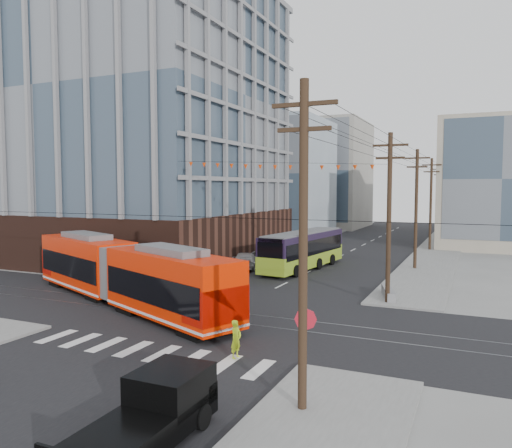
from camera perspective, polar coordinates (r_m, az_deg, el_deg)
The scene contains 17 objects.
ground at distance 26.54m, azimuth -8.34°, elevation -12.34°, with size 160.00×160.00×0.00m, color slate.
office_building at distance 57.41m, azimuth -14.84°, elevation 10.82°, with size 30.00×25.00×28.60m, color #381E16.
bg_bldg_nw_near at distance 79.62m, azimuth 1.42°, elevation 5.24°, with size 18.00×16.00×18.00m, color #8C99A5.
bg_bldg_ne_near at distance 69.48m, azimuth 26.07°, elevation 4.15°, with size 14.00×14.00×16.00m, color gray.
bg_bldg_nw_far at distance 97.49m, azimuth 7.62°, elevation 5.60°, with size 16.00×18.00×20.00m, color gray.
bg_bldg_ne_far at distance 89.54m, azimuth 26.90°, elevation 3.39°, with size 16.00×16.00×14.00m, color #8C99A5.
utility_pole_near at distance 16.42m, azimuth 5.42°, elevation -2.92°, with size 0.30×0.30×11.00m, color black.
utility_pole_far at distance 77.64m, azimuth 20.27°, elevation 2.43°, with size 0.30×0.30×11.00m, color black.
streetcar at distance 33.27m, azimuth -14.90°, elevation -5.45°, with size 21.18×2.98×4.08m, color red, non-canonical shape.
city_bus at distance 46.28m, azimuth 5.41°, elevation -2.96°, with size 2.73×12.61×3.57m, color black, non-canonical shape.
pickup_truck at distance 15.53m, azimuth -13.10°, elevation -20.99°, with size 1.99×5.58×1.89m, color black, non-canonical shape.
parked_car_silver at distance 41.06m, azimuth -4.55°, elevation -5.29°, with size 1.64×4.70×1.55m, color #96999B.
parked_car_white at distance 46.52m, azimuth -1.27°, elevation -4.19°, with size 2.11×5.19×1.51m, color silver.
parked_car_grey at distance 50.90m, azimuth 1.31°, elevation -3.58°, with size 2.17×4.71×1.31m, color slate.
pedestrian at distance 22.56m, azimuth -2.30°, elevation -13.02°, with size 0.62×0.41×1.71m, color #CEF221.
stop_sign at distance 19.57m, azimuth 5.66°, elevation -14.10°, with size 0.85×0.85×2.79m, color #B11726, non-canonical shape.
jersey_barrier at distance 35.17m, azimuth 14.88°, elevation -7.71°, with size 0.81×3.62×0.72m, color gray.
Camera 1 is at (13.71, -21.44, 7.53)m, focal length 35.00 mm.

